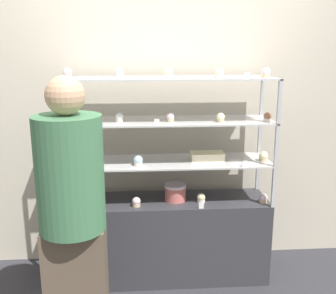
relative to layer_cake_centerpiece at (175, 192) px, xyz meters
The scene contains 30 objects.
ground_plane 0.71m from the layer_cake_centerpiece, 164.86° to the left, with size 20.00×20.00×0.00m, color #2D2D33.
back_wall 0.70m from the layer_cake_centerpiece, 98.45° to the left, with size 8.00×0.05×2.60m.
display_base 0.39m from the layer_cake_centerpiece, 164.86° to the left, with size 1.53×0.42×0.64m.
display_riser_lower 0.23m from the layer_cake_centerpiece, 164.86° to the left, with size 1.53×0.42×0.31m.
display_riser_middle 0.54m from the layer_cake_centerpiece, 164.86° to the left, with size 1.53×0.42×0.31m.
display_riser_upper 0.85m from the layer_cake_centerpiece, 164.86° to the left, with size 1.53×0.42×0.31m.
layer_cake_centerpiece is the anchor object (origin of this frame).
sheet_cake_frosted 0.37m from the layer_cake_centerpiece, ahead, with size 0.25×0.14×0.06m.
cupcake_0 0.75m from the layer_cake_centerpiece, behind, with size 0.06×0.06×0.07m.
cupcake_1 0.31m from the layer_cake_centerpiece, 161.68° to the right, with size 0.06×0.06×0.07m.
cupcake_2 0.20m from the layer_cake_centerpiece, 16.06° to the right, with size 0.06×0.06×0.07m.
cupcake_3 0.66m from the layer_cake_centerpiece, ahead, with size 0.06×0.06×0.07m.
price_tag_0 0.25m from the layer_cake_centerpiece, 44.89° to the right, with size 0.04×0.00×0.04m.
cupcake_4 0.81m from the layer_cake_centerpiece, behind, with size 0.07×0.07×0.08m.
cupcake_5 0.40m from the layer_cake_centerpiece, 162.09° to the right, with size 0.07×0.07×0.08m.
cupcake_6 0.71m from the layer_cake_centerpiece, ahead, with size 0.07×0.07×0.08m.
price_tag_1 0.58m from the layer_cake_centerpiece, 19.84° to the right, with size 0.04×0.00×0.04m.
cupcake_7 0.96m from the layer_cake_centerpiece, behind, with size 0.06×0.06×0.07m.
cupcake_8 0.71m from the layer_cake_centerpiece, behind, with size 0.06×0.06×0.07m.
cupcake_9 0.59m from the layer_cake_centerpiece, 132.14° to the right, with size 0.06×0.06×0.07m.
cupcake_10 0.67m from the layer_cake_centerpiece, 15.16° to the right, with size 0.06×0.06×0.07m.
cupcake_11 0.88m from the layer_cake_centerpiece, ahead, with size 0.06×0.06×0.07m.
price_tag_2 0.62m from the layer_cake_centerpiece, 129.95° to the right, with size 0.04×0.00×0.04m.
cupcake_12 1.17m from the layer_cake_centerpiece, behind, with size 0.06×0.06×0.07m.
cupcake_13 0.98m from the layer_cake_centerpiece, behind, with size 0.06×0.06×0.07m.
cupcake_14 0.90m from the layer_cake_centerpiece, 141.41° to the right, with size 0.06×0.06×0.07m.
cupcake_15 0.95m from the layer_cake_centerpiece, ahead, with size 0.06×0.06×0.07m.
cupcake_16 1.10m from the layer_cake_centerpiece, ahead, with size 0.06×0.06×0.07m.
price_tag_3 1.01m from the layer_cake_centerpiece, 20.48° to the right, with size 0.04×0.00×0.04m.
customer_figure 0.96m from the layer_cake_centerpiece, 133.97° to the right, with size 0.38×0.38×1.63m.
Camera 1 is at (-0.20, -2.82, 1.76)m, focal length 42.00 mm.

